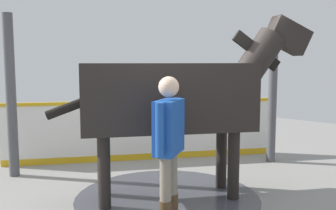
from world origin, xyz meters
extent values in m
cube|color=gray|center=(0.00, 0.00, -0.01)|extent=(16.00, 16.00, 0.02)
cylinder|color=#42444C|center=(0.13, 0.01, 0.00)|extent=(2.55, 2.55, 0.00)
cube|color=white|center=(-1.56, 1.21, 0.54)|extent=(3.09, 4.30, 1.08)
cube|color=gold|center=(-1.56, 1.21, 1.11)|extent=(3.11, 4.31, 0.06)
cube|color=gold|center=(-1.56, 1.21, 0.06)|extent=(3.09, 4.30, 0.12)
cylinder|color=#4C4C51|center=(0.26, 2.71, 1.32)|extent=(0.16, 0.16, 2.63)
cylinder|color=#4C4C51|center=(-2.38, -1.00, 1.32)|extent=(0.16, 0.16, 2.63)
cube|color=black|center=(0.13, 0.01, 1.40)|extent=(2.05, 2.37, 0.89)
cylinder|color=black|center=(0.43, 0.85, 0.48)|extent=(0.16, 0.16, 0.96)
cylinder|color=black|center=(0.83, 0.57, 0.48)|extent=(0.16, 0.16, 0.96)
cylinder|color=black|center=(-0.57, -0.56, 0.48)|extent=(0.16, 0.16, 0.96)
cylinder|color=black|center=(-0.17, -0.84, 0.48)|extent=(0.16, 0.16, 0.96)
cylinder|color=black|center=(0.87, 1.04, 1.88)|extent=(0.80, 0.90, 0.92)
cube|color=black|center=(0.87, 1.04, 2.02)|extent=(0.46, 0.62, 0.57)
cube|color=black|center=(1.14, 1.42, 2.23)|extent=(0.61, 0.69, 0.56)
cylinder|color=black|center=(-0.59, -1.00, 1.30)|extent=(0.50, 0.64, 0.35)
cylinder|color=slate|center=(0.83, -0.77, 0.59)|extent=(0.13, 0.13, 0.51)
cylinder|color=#47331E|center=(0.74, -0.57, 0.17)|extent=(0.15, 0.15, 0.34)
cylinder|color=slate|center=(0.74, -0.57, 0.59)|extent=(0.13, 0.13, 0.51)
cube|color=#19479E|center=(0.79, -0.67, 1.15)|extent=(0.41, 0.54, 0.60)
cylinder|color=#19479E|center=(0.91, -0.94, 1.16)|extent=(0.09, 0.09, 0.57)
cylinder|color=#19479E|center=(0.66, -0.40, 1.16)|extent=(0.09, 0.09, 0.57)
sphere|color=beige|center=(0.79, -0.67, 1.59)|extent=(0.23, 0.23, 0.23)
camera|label=1|loc=(3.60, -3.69, 1.87)|focal=40.45mm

